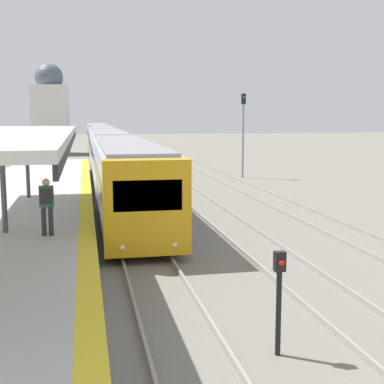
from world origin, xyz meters
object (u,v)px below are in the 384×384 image
Objects in this scene: person_on_platform at (47,202)px; train_near at (105,145)px; signal_mast_far at (243,126)px; signal_post_near at (279,292)px.

train_near reaches higher than person_on_platform.
person_on_platform is 23.15m from signal_mast_far.
train_near is at bearing 92.38° from signal_post_near.
signal_post_near is (1.61, -38.71, -0.57)m from train_near.
signal_mast_far is at bearing 59.22° from person_on_platform.
signal_mast_far is at bearing 74.58° from signal_post_near.
person_on_platform is 0.86× the size of signal_post_near.
signal_mast_far reaches higher than signal_post_near.
person_on_platform is 0.03× the size of train_near.
train_near is at bearing 84.91° from person_on_platform.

